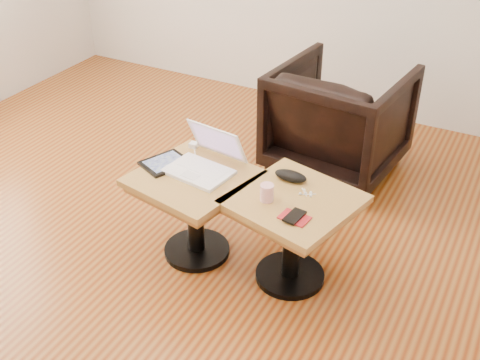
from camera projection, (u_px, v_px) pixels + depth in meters
The scene contains 11 objects.
room_shell at pixel (132, 5), 2.40m from camera, with size 4.52×4.52×2.71m.
side_table_left at pixel (194, 196), 3.02m from camera, with size 0.62×0.62×0.48m.
side_table_right at pixel (293, 219), 2.85m from camera, with size 0.64×0.64×0.48m.
laptop at pixel (205, 162), 2.98m from camera, with size 0.36×0.35×0.21m.
tablet at pixel (165, 163), 3.04m from camera, with size 0.25×0.28×0.02m.
charging_adapter at pixel (194, 145), 3.19m from camera, with size 0.04×0.04×0.03m, color white.
glasses_case at pixel (291, 176), 2.90m from camera, with size 0.16×0.07×0.05m, color black.
striped_cup at pixel (267, 193), 2.75m from camera, with size 0.06×0.06×0.08m, color #DE5F6C.
earbuds_tangle at pixel (306, 193), 2.81m from camera, with size 0.07×0.05×0.01m.
phone_on_sleeve at pixel (294, 217), 2.65m from camera, with size 0.14×0.12×0.02m.
armchair at pixel (339, 119), 3.76m from camera, with size 0.75×0.77×0.70m, color black.
Camera 1 is at (1.51, -1.92, 2.04)m, focal length 45.00 mm.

